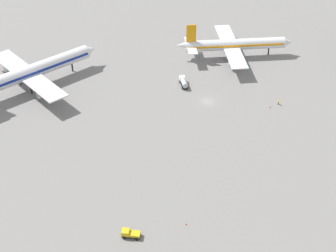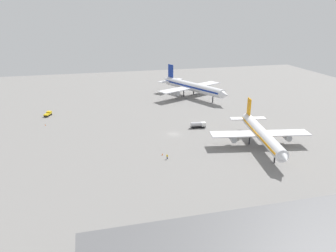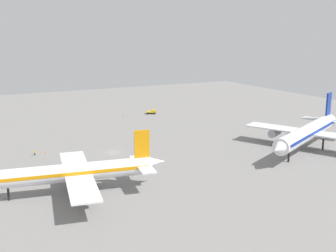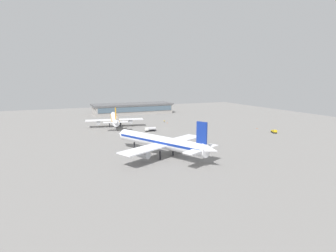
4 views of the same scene
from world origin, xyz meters
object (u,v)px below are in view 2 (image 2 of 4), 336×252
Objects in this scene: airplane_taxiing at (261,134)px; safety_cone_near_gate at (162,154)px; fuel_truck at (198,125)px; airplane_at_gate at (192,87)px; safety_cone_mid_apron at (45,125)px; ground_crew_worker at (167,157)px; pushback_tractor at (48,114)px.

airplane_taxiing is 74.63× the size of safety_cone_near_gate.
fuel_truck reaches higher than safety_cone_near_gate.
airplane_at_gate is 52.32m from fuel_truck.
ground_crew_worker is at bearing -46.67° from safety_cone_mid_apron.
airplane_at_gate is 29.19× the size of ground_crew_worker.
pushback_tractor is at bearing -114.32° from ground_crew_worker.
airplane_at_gate is at bearing 79.45° from fuel_truck.
airplane_taxiing is (1.58, -74.92, -0.79)m from airplane_at_gate.
airplane_taxiing reaches higher than fuel_truck.
ground_crew_worker is 62.16m from safety_cone_mid_apron.
safety_cone_mid_apron is (-62.60, 18.69, -1.09)m from fuel_truck.
safety_cone_mid_apron is at bearing -157.06° from pushback_tractor.
pushback_tractor is 70.56m from fuel_truck.
airplane_at_gate is at bearing -173.75° from ground_crew_worker.
airplane_at_gate reaches higher than fuel_truck.
fuel_truck is at bearing -94.42° from pushback_tractor.
safety_cone_mid_apron is (-76.33, -31.61, -5.46)m from airplane_at_gate.
pushback_tractor reaches higher than safety_cone_near_gate.
airplane_at_gate reaches higher than pushback_tractor.
airplane_at_gate reaches higher than ground_crew_worker.
airplane_taxiing is 96.73m from pushback_tractor.
pushback_tractor reaches higher than safety_cone_mid_apron.
airplane_at_gate is 7.58× the size of fuel_truck.
safety_cone_near_gate is 1.00× the size of safety_cone_mid_apron.
ground_crew_worker is 3.52m from safety_cone_near_gate.
airplane_taxiing is at bearing -53.43° from fuel_truck.
airplane_at_gate is 84.02m from ground_crew_worker.
safety_cone_mid_apron is at bearing -108.86° from airplane_taxiing.
ground_crew_worker is 2.78× the size of safety_cone_near_gate.
airplane_taxiing is 29.21m from fuel_truck.
ground_crew_worker reaches higher than safety_cone_near_gate.
fuel_truck reaches higher than safety_cone_mid_apron.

